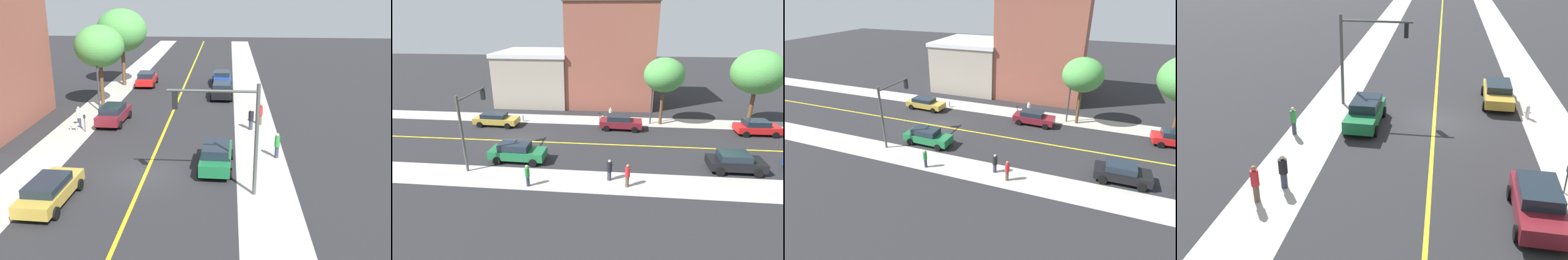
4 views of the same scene
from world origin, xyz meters
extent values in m
plane|color=#262628|center=(0.00, 0.00, 0.00)|extent=(140.00, 140.00, 0.00)
cube|color=#ADA8A0|center=(-6.88, 0.00, 0.00)|extent=(3.15, 126.00, 0.01)
cube|color=#ADA8A0|center=(6.88, 0.00, 0.00)|extent=(3.15, 126.00, 0.01)
cube|color=yellow|center=(0.00, 0.00, 0.00)|extent=(0.20, 126.00, 0.00)
cylinder|color=brown|center=(-6.37, 14.09, 1.95)|extent=(0.33, 0.33, 3.90)
ellipsoid|color=#4C9947|center=(-6.37, 14.09, 5.50)|extent=(4.26, 4.26, 3.62)
cylinder|color=brown|center=(-6.62, 23.58, 1.95)|extent=(0.41, 0.41, 3.90)
ellipsoid|color=#4C9947|center=(-6.62, 23.58, 5.89)|extent=(5.32, 5.32, 4.52)
cylinder|color=silver|center=(-5.72, -1.42, 0.33)|extent=(0.24, 0.24, 0.66)
sphere|color=silver|center=(-5.72, -1.42, 0.73)|extent=(0.22, 0.22, 0.22)
cylinder|color=silver|center=(-5.89, -1.42, 0.36)|extent=(0.10, 0.10, 0.10)
cylinder|color=silver|center=(-5.55, -1.42, 0.36)|extent=(0.10, 0.10, 0.10)
cylinder|color=#4C4C51|center=(-5.92, 7.36, 0.53)|extent=(0.07, 0.07, 1.07)
cube|color=#2D2D33|center=(-5.92, 7.36, 1.20)|extent=(0.12, 0.18, 0.26)
cylinder|color=#474C47|center=(6.19, -2.13, 2.98)|extent=(0.20, 0.20, 5.96)
cylinder|color=#474C47|center=(3.92, -2.13, 5.56)|extent=(4.54, 0.14, 0.14)
cube|color=black|center=(2.05, -2.13, 5.06)|extent=(0.26, 0.32, 0.90)
sphere|color=red|center=(2.05, -2.13, 5.36)|extent=(0.20, 0.20, 0.20)
sphere|color=yellow|center=(2.05, -2.13, 5.06)|extent=(0.20, 0.20, 0.20)
sphere|color=green|center=(2.05, -2.13, 4.76)|extent=(0.20, 0.20, 0.20)
cylinder|color=#38383D|center=(-6.39, 12.98, 2.72)|extent=(0.16, 0.16, 5.44)
ellipsoid|color=silver|center=(-6.39, 12.98, 5.59)|extent=(0.70, 0.36, 0.24)
cube|color=red|center=(-4.09, 23.44, 0.64)|extent=(1.96, 4.31, 0.64)
cube|color=#19232D|center=(-4.08, 23.22, 1.23)|extent=(1.69, 2.35, 0.54)
cylinder|color=black|center=(-5.05, 24.82, 0.32)|extent=(0.24, 0.65, 0.64)
cylinder|color=black|center=(-3.21, 24.87, 0.32)|extent=(0.24, 0.65, 0.64)
cylinder|color=black|center=(-4.97, 22.01, 0.32)|extent=(0.24, 0.65, 0.64)
cylinder|color=black|center=(-3.13, 22.06, 0.32)|extent=(0.24, 0.65, 0.64)
cube|color=#B29338|center=(-4.12, -3.87, 0.63)|extent=(2.03, 4.83, 0.62)
cube|color=#19232D|center=(-4.13, -4.10, 1.16)|extent=(1.72, 2.64, 0.44)
cylinder|color=black|center=(-4.97, -2.26, 0.32)|extent=(0.25, 0.65, 0.64)
cylinder|color=black|center=(-3.14, -2.34, 0.32)|extent=(0.25, 0.65, 0.64)
cylinder|color=black|center=(-5.10, -5.39, 0.32)|extent=(0.25, 0.65, 0.64)
cylinder|color=black|center=(-3.28, -5.47, 0.32)|extent=(0.25, 0.65, 0.64)
cube|color=maroon|center=(-4.29, 9.69, 0.67)|extent=(1.96, 4.46, 0.70)
cube|color=#19232D|center=(-4.30, 9.47, 1.27)|extent=(1.67, 2.43, 0.50)
cylinder|color=black|center=(-5.12, 11.18, 0.32)|extent=(0.25, 0.65, 0.64)
cylinder|color=black|center=(-3.33, 11.11, 0.32)|extent=(0.25, 0.65, 0.64)
cylinder|color=black|center=(-5.24, 8.28, 0.32)|extent=(0.25, 0.65, 0.64)
cylinder|color=black|center=(-3.45, 8.21, 0.32)|extent=(0.25, 0.65, 0.64)
cube|color=#196638|center=(4.09, 1.23, 0.67)|extent=(1.89, 4.59, 0.71)
cube|color=#19232D|center=(4.08, 1.00, 1.30)|extent=(1.62, 2.50, 0.54)
cylinder|color=black|center=(3.25, 2.75, 0.32)|extent=(0.24, 0.65, 0.64)
cylinder|color=black|center=(5.01, 2.70, 0.32)|extent=(0.24, 0.65, 0.64)
cylinder|color=black|center=(3.16, -0.25, 0.32)|extent=(0.24, 0.65, 0.64)
cylinder|color=black|center=(4.93, -0.30, 0.32)|extent=(0.24, 0.65, 0.64)
cube|color=#1E429E|center=(4.06, 24.47, 0.70)|extent=(1.94, 4.39, 0.76)
cube|color=#19232D|center=(4.06, 24.25, 1.31)|extent=(1.67, 2.39, 0.46)
cylinder|color=black|center=(3.11, 25.87, 0.32)|extent=(0.24, 0.65, 0.64)
cylinder|color=black|center=(4.92, 25.93, 0.32)|extent=(0.24, 0.65, 0.64)
cylinder|color=black|center=(3.19, 23.01, 0.32)|extent=(0.24, 0.65, 0.64)
cylinder|color=black|center=(5.01, 23.06, 0.32)|extent=(0.24, 0.65, 0.64)
cube|color=black|center=(4.15, 18.44, 0.64)|extent=(1.89, 4.13, 0.64)
cube|color=#19232D|center=(4.15, 18.23, 1.24)|extent=(1.66, 2.23, 0.55)
cylinder|color=black|center=(3.20, 19.80, 0.32)|extent=(0.22, 0.64, 0.64)
cylinder|color=black|center=(5.09, 19.80, 0.32)|extent=(0.22, 0.64, 0.64)
cylinder|color=black|center=(3.20, 17.08, 0.32)|extent=(0.22, 0.64, 0.64)
cylinder|color=black|center=(5.09, 17.07, 0.32)|extent=(0.22, 0.64, 0.64)
cylinder|color=brown|center=(7.30, 10.09, 0.39)|extent=(0.26, 0.26, 0.79)
cylinder|color=red|center=(7.30, 10.09, 1.15)|extent=(0.35, 0.35, 0.72)
sphere|color=#936B4C|center=(7.30, 10.09, 1.62)|extent=(0.22, 0.22, 0.22)
cylinder|color=#33384C|center=(7.89, 3.16, 0.38)|extent=(0.25, 0.25, 0.75)
cylinder|color=#288C38|center=(7.89, 3.16, 1.09)|extent=(0.33, 0.33, 0.69)
sphere|color=beige|center=(7.89, 3.16, 1.54)|extent=(0.21, 0.21, 0.21)
cylinder|color=#33384C|center=(6.51, 8.81, 0.37)|extent=(0.30, 0.30, 0.75)
cylinder|color=black|center=(6.51, 8.81, 1.09)|extent=(0.40, 0.40, 0.68)
sphere|color=beige|center=(6.51, 8.81, 1.53)|extent=(0.21, 0.21, 0.21)
cylinder|color=#33384C|center=(-6.72, 8.53, 0.37)|extent=(0.27, 0.27, 0.74)
cylinder|color=silver|center=(-6.72, 8.53, 1.08)|extent=(0.36, 0.36, 0.68)
sphere|color=beige|center=(-6.72, 8.53, 1.53)|extent=(0.21, 0.21, 0.21)
ellipsoid|color=silver|center=(-6.91, 7.62, 0.42)|extent=(0.72, 0.42, 0.30)
sphere|color=silver|center=(-6.54, 7.55, 0.51)|extent=(0.24, 0.24, 0.24)
cylinder|color=silver|center=(-6.67, 7.58, 0.13)|extent=(0.10, 0.10, 0.27)
cylinder|color=silver|center=(-7.14, 7.67, 0.13)|extent=(0.10, 0.10, 0.27)
camera|label=1|loc=(4.63, -23.40, 10.60)|focal=40.57mm
camera|label=2|loc=(25.56, 9.14, 11.08)|focal=27.24mm
camera|label=3|loc=(26.79, 15.43, 13.70)|focal=28.06mm
camera|label=4|loc=(-0.07, 25.11, 10.54)|focal=40.31mm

